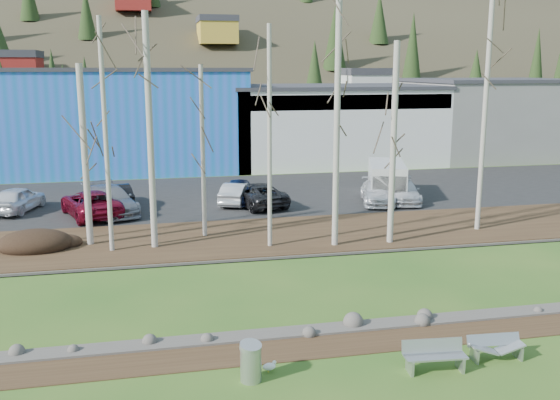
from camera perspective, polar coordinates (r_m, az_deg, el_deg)
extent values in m
plane|color=#2B581B|center=(17.49, 2.63, -16.26)|extent=(200.00, 200.00, 0.00)
cube|color=#382616|center=(19.30, 1.00, -13.35)|extent=(80.00, 1.80, 0.03)
cube|color=#382616|center=(30.77, -4.25, -3.51)|extent=(80.00, 7.00, 0.15)
cube|color=black|center=(40.92, -6.29, 0.34)|extent=(80.00, 14.00, 0.14)
cube|color=blue|center=(54.09, -14.34, 7.07)|extent=(20.00, 12.00, 8.00)
cube|color=#333338|center=(53.92, -14.57, 11.47)|extent=(20.40, 12.24, 0.30)
cube|color=silver|center=(56.43, 4.41, 6.83)|extent=(18.00, 12.00, 6.50)
cube|color=#333338|center=(56.23, 4.46, 10.28)|extent=(18.36, 12.24, 0.30)
cube|color=navy|center=(50.65, 6.36, 8.88)|extent=(17.64, 0.20, 1.20)
cube|color=slate|center=(62.85, 18.65, 7.00)|extent=(14.00, 12.00, 7.00)
cube|color=#333338|center=(62.68, 18.88, 10.32)|extent=(14.28, 12.24, 0.30)
cube|color=#B4B6B9|center=(18.17, 11.79, -14.62)|extent=(0.12, 0.54, 0.43)
cube|color=#B4B6B9|center=(18.66, 16.15, -14.10)|extent=(0.12, 0.54, 0.43)
cube|color=#B4B6B9|center=(18.37, 13.72, -12.80)|extent=(1.75, 0.27, 0.39)
cube|color=#B4B6B9|center=(18.31, 14.04, -13.74)|extent=(1.78, 0.64, 0.05)
cube|color=#B4B6B9|center=(19.28, 17.35, -13.36)|extent=(0.10, 0.50, 0.39)
cube|color=#B4B6B9|center=(19.87, 20.94, -12.84)|extent=(0.10, 0.50, 0.39)
cube|color=#B4B6B9|center=(19.57, 18.91, -11.98)|extent=(1.62, 0.28, 0.35)
cube|color=#ABAEB1|center=(19.33, 18.12, -12.82)|extent=(0.81, 0.50, 0.29)
cube|color=#ABAEB1|center=(19.68, 20.27, -12.52)|extent=(0.81, 0.50, 0.29)
cylinder|color=#B4B6B9|center=(17.32, -2.69, -14.71)|extent=(0.74, 0.74, 0.99)
cylinder|color=gold|center=(17.90, -1.07, -15.36)|extent=(0.01, 0.01, 0.10)
cylinder|color=gold|center=(17.95, -1.10, -15.28)|extent=(0.01, 0.01, 0.10)
ellipsoid|color=white|center=(17.88, -0.99, -14.99)|extent=(0.36, 0.20, 0.20)
cube|color=gray|center=(17.86, -0.99, -14.87)|extent=(0.25, 0.15, 0.02)
sphere|color=white|center=(17.89, -0.52, -14.63)|extent=(0.11, 0.11, 0.11)
cone|color=gold|center=(17.92, -0.30, -14.58)|extent=(0.07, 0.04, 0.03)
ellipsoid|color=black|center=(30.73, -21.51, -3.57)|extent=(3.34, 2.36, 0.65)
cylinder|color=beige|center=(29.97, -17.41, 3.85)|extent=(0.30, 0.30, 8.34)
cylinder|color=beige|center=(28.50, -15.65, 5.55)|extent=(0.21, 0.21, 10.30)
cylinder|color=beige|center=(28.60, -11.80, 6.01)|extent=(0.29, 0.29, 10.55)
cylinder|color=beige|center=(30.35, -7.07, 4.36)|extent=(0.21, 0.21, 8.29)
cylinder|color=beige|center=(28.22, -0.96, 5.65)|extent=(0.20, 0.20, 10.03)
cylinder|color=beige|center=(28.44, 5.22, 6.66)|extent=(0.28, 0.28, 11.03)
cylinder|color=beige|center=(29.35, 10.33, 5.02)|extent=(0.29, 0.29, 9.33)
cylinder|color=beige|center=(32.80, 18.27, 8.40)|extent=(0.25, 0.25, 12.83)
imported|color=white|center=(38.93, -22.89, 0.08)|extent=(2.92, 4.67, 1.48)
imported|color=black|center=(38.69, -15.91, 0.40)|extent=(2.24, 4.32, 1.36)
imported|color=maroon|center=(36.32, -16.90, -0.29)|extent=(4.07, 5.84, 1.48)
imported|color=gray|center=(36.69, -15.28, -0.01)|extent=(3.86, 5.80, 1.56)
imported|color=#161F43|center=(38.37, -3.79, 0.79)|extent=(2.40, 4.38, 1.41)
imported|color=silver|center=(38.07, -4.01, 0.62)|extent=(2.74, 4.22, 1.31)
imported|color=#252528|center=(37.44, -2.18, 0.52)|extent=(3.57, 5.48, 1.40)
imported|color=silver|center=(38.68, 8.89, 0.70)|extent=(2.99, 4.90, 1.33)
imported|color=silver|center=(39.30, 11.16, 0.79)|extent=(2.99, 4.90, 1.33)
imported|color=black|center=(38.64, -14.70, 0.45)|extent=(2.24, 4.32, 1.36)
cube|color=white|center=(40.37, 9.72, 1.80)|extent=(3.60, 5.52, 2.24)
cube|color=black|center=(38.39, 9.92, 1.27)|extent=(2.25, 1.64, 1.38)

